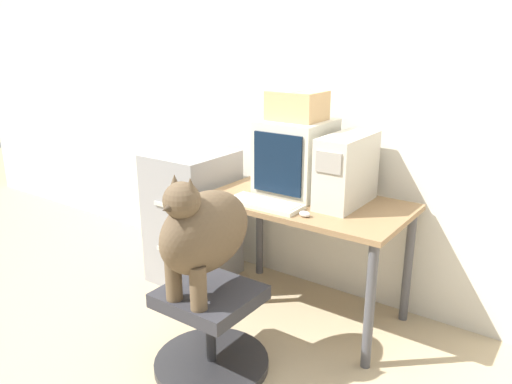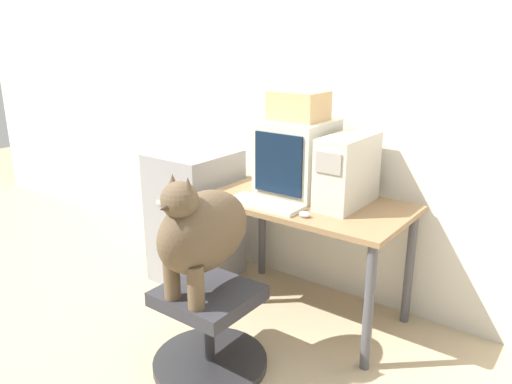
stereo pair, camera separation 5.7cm
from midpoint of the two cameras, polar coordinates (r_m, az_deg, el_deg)
The scene contains 11 objects.
ground_plane at distance 2.89m, azimuth 2.68°, elevation -16.17°, with size 12.00×12.00×0.00m, color tan.
wall_back at distance 3.04m, azimuth 10.73°, elevation 11.47°, with size 8.00×0.05×2.60m.
desk at distance 2.86m, azimuth 6.48°, elevation -2.93°, with size 1.14×0.64×0.71m.
crt_monitor at distance 2.91m, azimuth 5.27°, elevation 3.95°, with size 0.37×0.39×0.43m.
pc_tower at distance 2.75m, azimuth 11.02°, elevation 2.42°, with size 0.19×0.45×0.39m.
keyboard at distance 2.73m, azimuth 1.68°, elevation -1.32°, with size 0.42×0.17×0.03m.
computer_mouse at distance 2.58m, azimuth 6.19°, elevation -2.56°, with size 0.06×0.04×0.03m.
office_chair at distance 2.58m, azimuth -4.70°, elevation -15.49°, with size 0.58×0.58×0.43m.
dog at distance 2.30m, azimuth -5.56°, elevation -4.43°, with size 0.28×0.53×0.60m.
filing_cabinet at distance 3.39m, azimuth -6.44°, elevation -2.73°, with size 0.47×0.52×0.88m.
cardboard_box at distance 2.86m, azimuth 5.47°, elevation 9.80°, with size 0.29×0.24×0.17m.
Camera 2 is at (1.36, -1.99, 1.60)m, focal length 35.00 mm.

